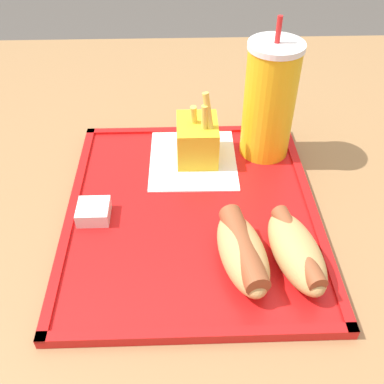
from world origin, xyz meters
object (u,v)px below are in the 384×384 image
fries_carton (198,140)px  sauce_cup_mayo (94,211)px  hot_dog_near (243,252)px  hot_dog_far (296,251)px  soda_cup (269,101)px

fries_carton → sauce_cup_mayo: 0.19m
fries_carton → sauce_cup_mayo: size_ratio=2.76×
fries_carton → sauce_cup_mayo: bearing=-48.3°
sauce_cup_mayo → hot_dog_near: bearing=64.5°
hot_dog_far → sauce_cup_mayo: 0.26m
sauce_cup_mayo → soda_cup: bearing=119.8°
hot_dog_near → fries_carton: 0.22m
soda_cup → hot_dog_near: size_ratio=1.59×
hot_dog_far → sauce_cup_mayo: (-0.09, -0.24, -0.01)m
hot_dog_far → hot_dog_near: (-0.00, -0.06, 0.00)m
fries_carton → sauce_cup_mayo: fries_carton is taller
fries_carton → sauce_cup_mayo: (0.12, -0.14, -0.02)m
hot_dog_near → hot_dog_far: bearing=90.0°
fries_carton → soda_cup: bearing=98.1°
hot_dog_near → sauce_cup_mayo: size_ratio=3.16×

